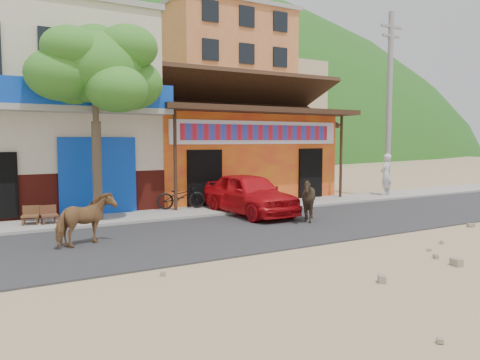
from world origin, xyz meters
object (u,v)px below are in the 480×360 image
at_px(pedestrian, 386,175).
at_px(cafe_chair_right, 49,207).
at_px(cow_tan, 86,220).
at_px(cow_dark, 308,200).
at_px(cafe_chair_left, 30,207).
at_px(utility_pole, 389,105).
at_px(scooter, 181,196).
at_px(red_car, 249,194).
at_px(tree, 96,121).

bearing_deg(pedestrian, cafe_chair_right, -21.40).
relative_size(cow_tan, cow_dark, 1.06).
height_order(cow_dark, cafe_chair_left, cow_dark).
distance_m(utility_pole, scooter, 10.35).
xyz_separation_m(red_car, cafe_chair_left, (-6.67, 1.23, -0.13)).
relative_size(utility_pole, scooter, 4.63).
distance_m(cow_dark, pedestrian, 7.74).
bearing_deg(cow_dark, tree, -125.34).
relative_size(pedestrian, cafe_chair_left, 1.84).
bearing_deg(tree, utility_pole, 0.90).
distance_m(tree, utility_pole, 12.84).
bearing_deg(utility_pole, pedestrian, -154.08).
xyz_separation_m(utility_pole, cow_tan, (-13.82, -3.25, -3.46)).
bearing_deg(tree, cafe_chair_right, 177.93).
relative_size(tree, cow_tan, 4.11).
distance_m(tree, red_car, 5.44).
distance_m(red_car, scooter, 2.54).
relative_size(tree, cafe_chair_right, 6.14).
distance_m(tree, scooter, 4.09).
relative_size(utility_pole, cafe_chair_right, 8.18).
distance_m(cow_dark, cafe_chair_left, 8.22).
bearing_deg(pedestrian, red_car, -13.04).
bearing_deg(utility_pole, red_car, -170.96).
distance_m(tree, pedestrian, 12.77).
xyz_separation_m(cow_dark, red_car, (-0.83, 2.12, 0.02)).
bearing_deg(cafe_chair_right, tree, -3.11).
distance_m(cow_tan, pedestrian, 13.99).
xyz_separation_m(tree, red_car, (4.78, -1.08, -2.37)).
height_order(cafe_chair_left, cafe_chair_right, cafe_chair_left).
relative_size(tree, pedestrian, 3.28).
relative_size(red_car, pedestrian, 2.27).
xyz_separation_m(cow_tan, cafe_chair_left, (-0.87, 3.21, -0.04)).
distance_m(scooter, cafe_chair_left, 5.04).
xyz_separation_m(utility_pole, cafe_chair_right, (-14.20, -0.15, -3.51)).
relative_size(cow_dark, scooter, 0.80).
xyz_separation_m(red_car, scooter, (-1.68, 1.89, -0.17)).
height_order(utility_pole, cafe_chair_right, utility_pole).
xyz_separation_m(red_car, cafe_chair_right, (-6.18, 1.13, -0.14)).
bearing_deg(cafe_chair_left, utility_pole, 13.40).
xyz_separation_m(pedestrian, cafe_chair_left, (-14.49, 0.05, -0.42)).
relative_size(cow_tan, scooter, 0.85).
bearing_deg(cafe_chair_left, scooter, 20.79).
relative_size(red_car, cafe_chair_left, 4.18).
distance_m(scooter, cafe_chair_right, 4.56).
height_order(utility_pole, red_car, utility_pole).
distance_m(utility_pole, pedestrian, 3.09).
bearing_deg(cow_tan, tree, -45.98).
height_order(utility_pole, scooter, utility_pole).
height_order(tree, utility_pole, utility_pole).
bearing_deg(cafe_chair_left, cafe_chair_right, 1.30).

